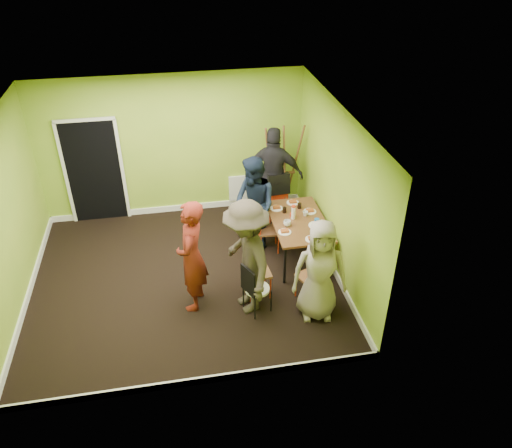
# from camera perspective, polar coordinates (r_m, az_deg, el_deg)

# --- Properties ---
(ground) EXTENTS (5.00, 5.00, 0.00)m
(ground) POSITION_cam_1_polar(r_m,az_deg,el_deg) (8.49, -8.03, -6.13)
(ground) COLOR black
(ground) RESTS_ON ground
(room_walls) EXTENTS (5.04, 4.54, 2.82)m
(room_walls) POSITION_cam_1_polar(r_m,az_deg,el_deg) (7.95, -8.76, -0.40)
(room_walls) COLOR #81AD2C
(room_walls) RESTS_ON ground
(dining_table) EXTENTS (0.90, 1.50, 0.75)m
(dining_table) POSITION_cam_1_polar(r_m,az_deg,el_deg) (8.55, 4.87, 0.14)
(dining_table) COLOR black
(dining_table) RESTS_ON ground
(chair_left_far) EXTENTS (0.40, 0.39, 0.88)m
(chair_left_far) POSITION_cam_1_polar(r_m,az_deg,el_deg) (8.79, 1.00, -0.27)
(chair_left_far) COLOR red
(chair_left_far) RESTS_ON ground
(chair_left_near) EXTENTS (0.42, 0.41, 0.93)m
(chair_left_near) POSITION_cam_1_polar(r_m,az_deg,el_deg) (7.76, -0.35, -5.11)
(chair_left_near) COLOR red
(chair_left_near) RESTS_ON ground
(chair_back_end) EXTENTS (0.45, 0.52, 1.02)m
(chair_back_end) POSITION_cam_1_polar(r_m,az_deg,el_deg) (9.48, 2.66, 3.94)
(chair_back_end) COLOR red
(chair_back_end) RESTS_ON ground
(chair_front_end) EXTENTS (0.50, 0.50, 0.92)m
(chair_front_end) POSITION_cam_1_polar(r_m,az_deg,el_deg) (7.70, 6.72, -5.80)
(chair_front_end) COLOR red
(chair_front_end) RESTS_ON ground
(chair_bentwood) EXTENTS (0.45, 0.45, 0.86)m
(chair_bentwood) POSITION_cam_1_polar(r_m,az_deg,el_deg) (7.48, -0.24, -7.21)
(chair_bentwood) COLOR black
(chair_bentwood) RESTS_ON ground
(easel) EXTENTS (0.76, 0.72, 1.91)m
(easel) POSITION_cam_1_polar(r_m,az_deg,el_deg) (9.67, 3.04, 6.02)
(easel) COLOR brown
(easel) RESTS_ON ground
(plate_near_left) EXTENTS (0.23, 0.23, 0.01)m
(plate_near_left) POSITION_cam_1_polar(r_m,az_deg,el_deg) (8.82, 2.35, 1.80)
(plate_near_left) COLOR white
(plate_near_left) RESTS_ON dining_table
(plate_near_right) EXTENTS (0.22, 0.22, 0.01)m
(plate_near_right) POSITION_cam_1_polar(r_m,az_deg,el_deg) (8.18, 3.30, -0.93)
(plate_near_right) COLOR white
(plate_near_right) RESTS_ON dining_table
(plate_far_back) EXTENTS (0.22, 0.22, 0.01)m
(plate_far_back) POSITION_cam_1_polar(r_m,az_deg,el_deg) (9.01, 4.22, 2.45)
(plate_far_back) COLOR white
(plate_far_back) RESTS_ON dining_table
(plate_far_front) EXTENTS (0.23, 0.23, 0.01)m
(plate_far_front) POSITION_cam_1_polar(r_m,az_deg,el_deg) (8.04, 6.45, -1.75)
(plate_far_front) COLOR white
(plate_far_front) RESTS_ON dining_table
(plate_wall_back) EXTENTS (0.22, 0.22, 0.01)m
(plate_wall_back) POSITION_cam_1_polar(r_m,az_deg,el_deg) (8.77, 6.18, 1.43)
(plate_wall_back) COLOR white
(plate_wall_back) RESTS_ON dining_table
(plate_wall_front) EXTENTS (0.26, 0.26, 0.01)m
(plate_wall_front) POSITION_cam_1_polar(r_m,az_deg,el_deg) (8.40, 6.90, -0.16)
(plate_wall_front) COLOR white
(plate_wall_front) RESTS_ON dining_table
(thermos) EXTENTS (0.07, 0.07, 0.23)m
(thermos) POSITION_cam_1_polar(r_m,az_deg,el_deg) (8.50, 4.29, 1.29)
(thermos) COLOR white
(thermos) RESTS_ON dining_table
(blue_bottle) EXTENTS (0.08, 0.08, 0.20)m
(blue_bottle) POSITION_cam_1_polar(r_m,az_deg,el_deg) (8.26, 6.93, 0.01)
(blue_bottle) COLOR #1754AE
(blue_bottle) RESTS_ON dining_table
(orange_bottle) EXTENTS (0.04, 0.04, 0.08)m
(orange_bottle) POSITION_cam_1_polar(r_m,az_deg,el_deg) (8.58, 4.03, 1.08)
(orange_bottle) COLOR red
(orange_bottle) RESTS_ON dining_table
(glass_mid) EXTENTS (0.07, 0.07, 0.10)m
(glass_mid) POSITION_cam_1_polar(r_m,az_deg,el_deg) (8.68, 3.27, 1.60)
(glass_mid) COLOR black
(glass_mid) RESTS_ON dining_table
(glass_back) EXTENTS (0.07, 0.07, 0.10)m
(glass_back) POSITION_cam_1_polar(r_m,az_deg,el_deg) (8.84, 4.98, 2.10)
(glass_back) COLOR black
(glass_back) RESTS_ON dining_table
(glass_front) EXTENTS (0.07, 0.07, 0.09)m
(glass_front) POSITION_cam_1_polar(r_m,az_deg,el_deg) (8.08, 6.62, -1.26)
(glass_front) COLOR black
(glass_front) RESTS_ON dining_table
(cup_a) EXTENTS (0.13, 0.13, 0.10)m
(cup_a) POSITION_cam_1_polar(r_m,az_deg,el_deg) (8.33, 3.59, 0.09)
(cup_a) COLOR white
(cup_a) RESTS_ON dining_table
(cup_b) EXTENTS (0.09, 0.09, 0.09)m
(cup_b) POSITION_cam_1_polar(r_m,az_deg,el_deg) (8.63, 5.66, 1.19)
(cup_b) COLOR white
(cup_b) RESTS_ON dining_table
(person_standing) EXTENTS (0.58, 0.75, 1.81)m
(person_standing) POSITION_cam_1_polar(r_m,az_deg,el_deg) (7.42, -7.35, -3.70)
(person_standing) COLOR #611910
(person_standing) RESTS_ON ground
(person_left_far) EXTENTS (0.95, 1.05, 1.76)m
(person_left_far) POSITION_cam_1_polar(r_m,az_deg,el_deg) (8.66, -0.23, 2.14)
(person_left_far) COLOR black
(person_left_far) RESTS_ON ground
(person_left_near) EXTENTS (0.93, 1.32, 1.86)m
(person_left_near) POSITION_cam_1_polar(r_m,az_deg,el_deg) (7.29, -1.09, -3.89)
(person_left_near) COLOR #322C21
(person_left_near) RESTS_ON ground
(person_back_end) EXTENTS (1.19, 0.78, 1.89)m
(person_back_end) POSITION_cam_1_polar(r_m,az_deg,el_deg) (9.53, 2.07, 5.63)
(person_back_end) COLOR black
(person_back_end) RESTS_ON ground
(person_front_end) EXTENTS (0.87, 0.64, 1.64)m
(person_front_end) POSITION_cam_1_polar(r_m,az_deg,el_deg) (7.29, 7.28, -5.32)
(person_front_end) COLOR gray
(person_front_end) RESTS_ON ground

